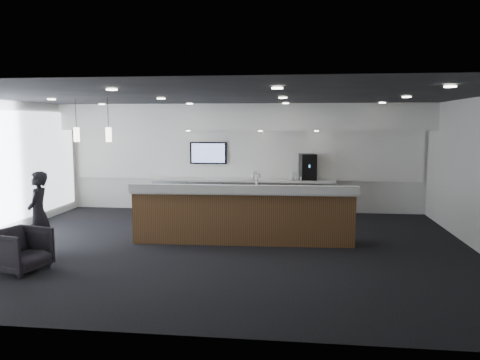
# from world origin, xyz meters

# --- Properties ---
(ground) EXTENTS (10.00, 10.00, 0.00)m
(ground) POSITION_xyz_m (0.00, 0.00, 0.00)
(ground) COLOR black
(ground) RESTS_ON ground
(ceiling) EXTENTS (10.00, 8.00, 0.02)m
(ceiling) POSITION_xyz_m (0.00, 0.00, 3.00)
(ceiling) COLOR black
(ceiling) RESTS_ON back_wall
(back_wall) EXTENTS (10.00, 0.02, 3.00)m
(back_wall) POSITION_xyz_m (0.00, 4.00, 1.50)
(back_wall) COLOR silver
(back_wall) RESTS_ON ground
(soffit_bulkhead) EXTENTS (10.00, 0.90, 0.70)m
(soffit_bulkhead) POSITION_xyz_m (0.00, 3.55, 2.65)
(soffit_bulkhead) COLOR white
(soffit_bulkhead) RESTS_ON back_wall
(alcove_panel) EXTENTS (9.80, 0.06, 1.40)m
(alcove_panel) POSITION_xyz_m (0.00, 3.97, 1.60)
(alcove_panel) COLOR white
(alcove_panel) RESTS_ON back_wall
(back_credenza) EXTENTS (5.06, 0.66, 0.95)m
(back_credenza) POSITION_xyz_m (-0.00, 3.64, 0.48)
(back_credenza) COLOR #94979C
(back_credenza) RESTS_ON ground
(wall_tv) EXTENTS (1.05, 0.08, 0.62)m
(wall_tv) POSITION_xyz_m (-1.00, 3.91, 1.65)
(wall_tv) COLOR black
(wall_tv) RESTS_ON back_wall
(pendant_left) EXTENTS (0.12, 0.12, 0.30)m
(pendant_left) POSITION_xyz_m (-2.40, 0.80, 2.25)
(pendant_left) COLOR #FFE6C6
(pendant_left) RESTS_ON ceiling
(pendant_right) EXTENTS (0.12, 0.12, 0.30)m
(pendant_right) POSITION_xyz_m (-3.10, 0.80, 2.25)
(pendant_right) COLOR #FFE6C6
(pendant_right) RESTS_ON ceiling
(ceiling_can_lights) EXTENTS (7.00, 5.00, 0.02)m
(ceiling_can_lights) POSITION_xyz_m (0.00, 0.00, 2.97)
(ceiling_can_lights) COLOR silver
(ceiling_can_lights) RESTS_ON ceiling
(service_counter) EXTENTS (4.65, 0.97, 1.49)m
(service_counter) POSITION_xyz_m (0.39, 0.41, 0.58)
(service_counter) COLOR #4F311A
(service_counter) RESTS_ON ground
(coffee_machine) EXTENTS (0.49, 0.58, 0.71)m
(coffee_machine) POSITION_xyz_m (1.79, 3.70, 1.31)
(coffee_machine) COLOR black
(coffee_machine) RESTS_ON back_credenza
(info_sign_left) EXTENTS (0.18, 0.03, 0.24)m
(info_sign_left) POSITION_xyz_m (0.39, 3.53, 1.07)
(info_sign_left) COLOR silver
(info_sign_left) RESTS_ON back_credenza
(info_sign_right) EXTENTS (0.17, 0.05, 0.22)m
(info_sign_right) POSITION_xyz_m (1.46, 3.56, 1.06)
(info_sign_right) COLOR silver
(info_sign_right) RESTS_ON back_credenza
(armchair) EXTENTS (0.98, 0.96, 0.73)m
(armchair) POSITION_xyz_m (-3.11, -1.96, 0.36)
(armchair) COLOR black
(armchair) RESTS_ON ground
(lounge_guest) EXTENTS (0.50, 0.65, 1.59)m
(lounge_guest) POSITION_xyz_m (-3.35, -0.94, 0.80)
(lounge_guest) COLOR black
(lounge_guest) RESTS_ON ground
(cup_0) EXTENTS (0.10, 0.10, 0.10)m
(cup_0) POSITION_xyz_m (1.77, 3.55, 1.00)
(cup_0) COLOR white
(cup_0) RESTS_ON back_credenza
(cup_1) EXTENTS (0.15, 0.15, 0.10)m
(cup_1) POSITION_xyz_m (1.63, 3.55, 1.00)
(cup_1) COLOR white
(cup_1) RESTS_ON back_credenza
(cup_2) EXTENTS (0.13, 0.13, 0.10)m
(cup_2) POSITION_xyz_m (1.49, 3.55, 1.00)
(cup_2) COLOR white
(cup_2) RESTS_ON back_credenza
(cup_3) EXTENTS (0.14, 0.14, 0.10)m
(cup_3) POSITION_xyz_m (1.35, 3.55, 1.00)
(cup_3) COLOR white
(cup_3) RESTS_ON back_credenza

